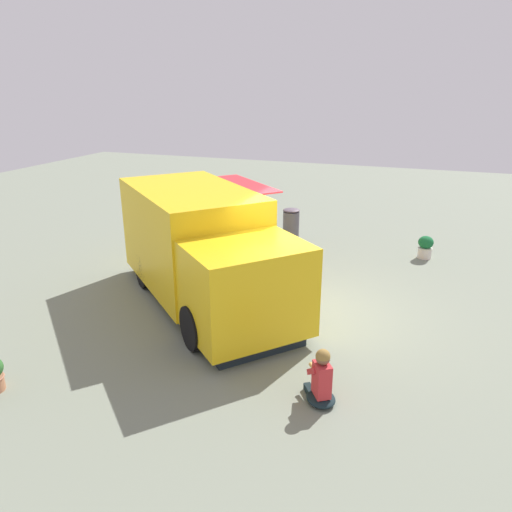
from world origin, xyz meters
The scene contains 5 objects.
ground_plane centered at (0.00, 0.00, 0.00)m, with size 40.00×40.00×0.00m, color gray.
food_truck centered at (-0.23, 2.29, 1.17)m, with size 5.36×5.59×2.44m.
person_customer centered at (-2.98, -0.99, 0.36)m, with size 0.74×0.66×0.92m.
planter_flowering_far centered at (4.39, -2.30, 0.34)m, with size 0.42×0.42×0.64m.
trash_bin centered at (4.70, 1.70, 0.51)m, with size 0.52×0.52×1.01m.
Camera 1 is at (-9.24, -2.20, 4.65)m, focal length 33.92 mm.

